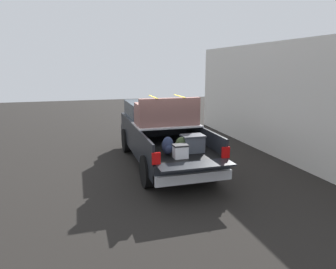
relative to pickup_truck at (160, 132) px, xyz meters
name	(u,v)px	position (x,y,z in m)	size (l,w,h in m)	color
ground_plane	(163,164)	(-0.37, 0.00, -0.97)	(40.00, 40.00, 0.00)	black
pickup_truck	(160,132)	(0.00, 0.00, 0.00)	(6.05, 2.06, 2.23)	black
building_facade	(278,100)	(-0.43, -4.12, 0.98)	(11.85, 0.36, 3.91)	silver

